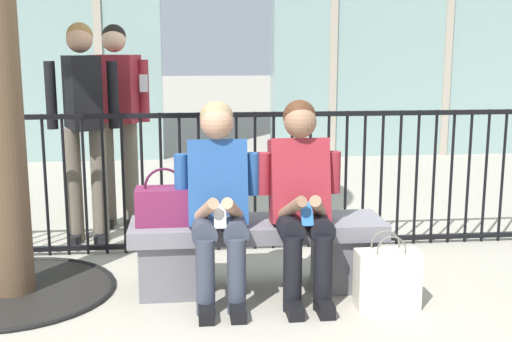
{
  "coord_description": "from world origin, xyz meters",
  "views": [
    {
      "loc": [
        -0.43,
        -3.94,
        1.54
      ],
      "look_at": [
        0.0,
        0.1,
        0.75
      ],
      "focal_mm": 45.64,
      "sensor_mm": 36.0,
      "label": 1
    }
  ],
  "objects_px": {
    "stone_bench": "(258,248)",
    "bystander_at_railing": "(117,110)",
    "shopping_bag": "(387,278)",
    "seated_person_with_phone": "(218,195)",
    "handbag_on_bench": "(164,205)",
    "seated_person_companion": "(301,193)",
    "bystander_further_back": "(83,116)"
  },
  "relations": [
    {
      "from": "stone_bench",
      "to": "bystander_further_back",
      "type": "relative_size",
      "value": 0.94
    },
    {
      "from": "seated_person_with_phone",
      "to": "shopping_bag",
      "type": "xyz_separation_m",
      "value": [
        0.98,
        -0.26,
        -0.47
      ]
    },
    {
      "from": "handbag_on_bench",
      "to": "bystander_further_back",
      "type": "height_order",
      "value": "bystander_further_back"
    },
    {
      "from": "shopping_bag",
      "to": "seated_person_with_phone",
      "type": "bearing_deg",
      "value": 165.3
    },
    {
      "from": "bystander_at_railing",
      "to": "bystander_further_back",
      "type": "bearing_deg",
      "value": -116.59
    },
    {
      "from": "shopping_bag",
      "to": "seated_person_companion",
      "type": "bearing_deg",
      "value": 151.58
    },
    {
      "from": "shopping_bag",
      "to": "bystander_at_railing",
      "type": "height_order",
      "value": "bystander_at_railing"
    },
    {
      "from": "seated_person_companion",
      "to": "bystander_further_back",
      "type": "relative_size",
      "value": 0.71
    },
    {
      "from": "seated_person_companion",
      "to": "handbag_on_bench",
      "type": "xyz_separation_m",
      "value": [
        -0.83,
        0.12,
        -0.08
      ]
    },
    {
      "from": "seated_person_companion",
      "to": "shopping_bag",
      "type": "relative_size",
      "value": 2.64
    },
    {
      "from": "stone_bench",
      "to": "seated_person_with_phone",
      "type": "height_order",
      "value": "seated_person_with_phone"
    },
    {
      "from": "seated_person_with_phone",
      "to": "bystander_at_railing",
      "type": "relative_size",
      "value": 0.71
    },
    {
      "from": "shopping_bag",
      "to": "bystander_at_railing",
      "type": "distance_m",
      "value": 2.8
    },
    {
      "from": "seated_person_with_phone",
      "to": "bystander_further_back",
      "type": "xyz_separation_m",
      "value": [
        -0.98,
        1.34,
        0.35
      ]
    },
    {
      "from": "bystander_at_railing",
      "to": "handbag_on_bench",
      "type": "bearing_deg",
      "value": -74.94
    },
    {
      "from": "stone_bench",
      "to": "bystander_at_railing",
      "type": "relative_size",
      "value": 0.94
    },
    {
      "from": "shopping_bag",
      "to": "bystander_further_back",
      "type": "height_order",
      "value": "bystander_further_back"
    },
    {
      "from": "stone_bench",
      "to": "seated_person_companion",
      "type": "xyz_separation_m",
      "value": [
        0.25,
        -0.13,
        0.38
      ]
    },
    {
      "from": "handbag_on_bench",
      "to": "shopping_bag",
      "type": "xyz_separation_m",
      "value": [
        1.31,
        -0.38,
        -0.39
      ]
    },
    {
      "from": "seated_person_with_phone",
      "to": "handbag_on_bench",
      "type": "height_order",
      "value": "seated_person_with_phone"
    },
    {
      "from": "stone_bench",
      "to": "seated_person_companion",
      "type": "bearing_deg",
      "value": -26.93
    },
    {
      "from": "shopping_bag",
      "to": "stone_bench",
      "type": "bearing_deg",
      "value": 152.09
    },
    {
      "from": "seated_person_companion",
      "to": "bystander_further_back",
      "type": "bearing_deg",
      "value": 138.03
    },
    {
      "from": "seated_person_with_phone",
      "to": "handbag_on_bench",
      "type": "xyz_separation_m",
      "value": [
        -0.33,
        0.12,
        -0.08
      ]
    },
    {
      "from": "seated_person_companion",
      "to": "handbag_on_bench",
      "type": "distance_m",
      "value": 0.85
    },
    {
      "from": "handbag_on_bench",
      "to": "shopping_bag",
      "type": "distance_m",
      "value": 1.42
    },
    {
      "from": "stone_bench",
      "to": "handbag_on_bench",
      "type": "xyz_separation_m",
      "value": [
        -0.58,
        -0.01,
        0.3
      ]
    },
    {
      "from": "handbag_on_bench",
      "to": "seated_person_with_phone",
      "type": "bearing_deg",
      "value": -19.96
    },
    {
      "from": "handbag_on_bench",
      "to": "stone_bench",
      "type": "bearing_deg",
      "value": 0.99
    },
    {
      "from": "stone_bench",
      "to": "shopping_bag",
      "type": "height_order",
      "value": "shopping_bag"
    },
    {
      "from": "seated_person_with_phone",
      "to": "seated_person_companion",
      "type": "height_order",
      "value": "same"
    },
    {
      "from": "seated_person_with_phone",
      "to": "shopping_bag",
      "type": "distance_m",
      "value": 1.12
    }
  ]
}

